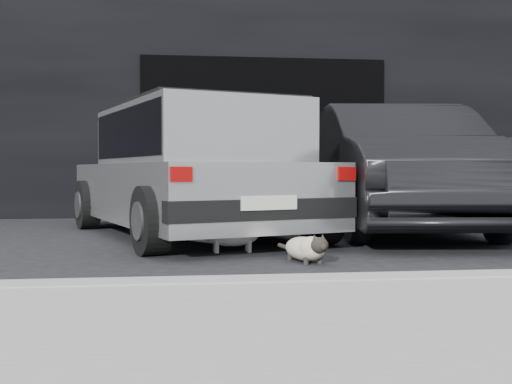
{
  "coord_description": "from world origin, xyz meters",
  "views": [
    {
      "loc": [
        -0.45,
        -6.43,
        0.77
      ],
      "look_at": [
        0.25,
        -0.87,
        0.58
      ],
      "focal_mm": 45.0,
      "sensor_mm": 36.0,
      "label": 1
    }
  ],
  "objects": [
    {
      "name": "ground",
      "position": [
        0.0,
        0.0,
        0.0
      ],
      "size": [
        80.0,
        80.0,
        0.0
      ],
      "primitive_type": "plane",
      "color": "black",
      "rests_on": "ground"
    },
    {
      "name": "sidewalk",
      "position": [
        1.0,
        -3.8,
        0.06
      ],
      "size": [
        18.0,
        2.2,
        0.11
      ],
      "primitive_type": "cube",
      "color": "#989893",
      "rests_on": "ground"
    },
    {
      "name": "second_car",
      "position": [
        2.32,
        1.33,
        0.81
      ],
      "size": [
        2.2,
        5.04,
        1.61
      ],
      "primitive_type": "imported",
      "rotation": [
        0.0,
        0.0,
        -0.1
      ],
      "color": "black",
      "rests_on": "ground"
    },
    {
      "name": "garage_opening",
      "position": [
        1.0,
        3.99,
        1.3
      ],
      "size": [
        4.0,
        0.1,
        2.6
      ],
      "primitive_type": "cube",
      "color": "black",
      "rests_on": "ground"
    },
    {
      "name": "silver_hatchback",
      "position": [
        -0.26,
        0.99,
        0.83
      ],
      "size": [
        3.07,
        4.51,
        1.53
      ],
      "rotation": [
        0.0,
        0.0,
        0.32
      ],
      "color": "#A6A9AB",
      "rests_on": "ground"
    },
    {
      "name": "cat_siamese",
      "position": [
        0.64,
        -1.21,
        0.12
      ],
      "size": [
        0.38,
        0.73,
        0.26
      ],
      "rotation": [
        0.0,
        0.0,
        3.41
      ],
      "color": "beige",
      "rests_on": "ground"
    },
    {
      "name": "cat_white",
      "position": [
        0.12,
        -0.44,
        0.18
      ],
      "size": [
        0.78,
        0.28,
        0.36
      ],
      "rotation": [
        0.0,
        0.0,
        -1.53
      ],
      "color": "white",
      "rests_on": "ground"
    },
    {
      "name": "building_facade",
      "position": [
        1.0,
        6.0,
        2.5
      ],
      "size": [
        34.0,
        4.0,
        5.0
      ],
      "primitive_type": "cube",
      "color": "black",
      "rests_on": "ground"
    },
    {
      "name": "curb",
      "position": [
        1.0,
        -2.6,
        0.06
      ],
      "size": [
        18.0,
        0.25,
        0.12
      ],
      "primitive_type": "cube",
      "color": "#989893",
      "rests_on": "ground"
    }
  ]
}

